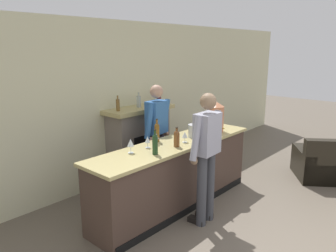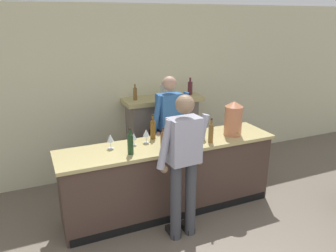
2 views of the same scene
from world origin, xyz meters
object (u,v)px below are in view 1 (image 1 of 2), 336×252
Objects in this scene: wine_bottle_cabernet_heavy at (207,129)px; wine_glass_by_dispenser at (131,143)px; wine_bottle_rose_blush at (155,143)px; wine_glass_back_row at (185,135)px; fireplace_stone at (139,143)px; wine_bottle_merlot_tall at (176,138)px; wine_glass_mid_counter at (156,136)px; person_bartender at (157,133)px; copper_dispenser at (216,117)px; person_customer at (206,153)px; ice_bucket_steel at (194,131)px; wine_glass_near_bucket at (213,120)px; armchair_black at (321,165)px; wine_glass_front_left at (148,140)px; wine_bottle_riesling_slim at (157,132)px.

wine_bottle_cabernet_heavy reaches higher than wine_glass_by_dispenser.
wine_bottle_rose_blush is 2.07× the size of wine_glass_back_row.
fireplace_stone is 4.86× the size of wine_bottle_rose_blush.
wine_bottle_merlot_tall reaches higher than wine_glass_mid_counter.
person_bartender reaches higher than copper_dispenser.
person_customer is 0.78m from ice_bucket_steel.
wine_bottle_cabernet_heavy is 0.42m from wine_glass_back_row.
armchair_black is at bearing -45.50° from wine_glass_near_bucket.
wine_glass_front_left is at bearing 116.23° from person_customer.
wine_bottle_rose_blush is (-0.97, -1.33, 0.47)m from fireplace_stone.
person_bartender is at bearing 101.39° from ice_bucket_steel.
wine_glass_mid_counter is at bearing 156.94° from wine_bottle_cabernet_heavy.
wine_glass_back_row is at bearing -21.79° from wine_glass_front_left.
armchair_black is 6.81× the size of wine_glass_near_bucket.
wine_glass_back_row reaches higher than armchair_black.
fireplace_stone is 1.46m from wine_bottle_cabernet_heavy.
ice_bucket_steel is at bearing 149.15° from armchair_black.
wine_bottle_merlot_tall reaches higher than wine_glass_front_left.
wine_glass_near_bucket is (1.27, -0.11, -0.03)m from wine_bottle_riesling_slim.
person_customer is 11.15× the size of wine_glass_back_row.
person_customer reaches higher than wine_glass_by_dispenser.
wine_glass_by_dispenser is (-1.03, -0.52, 0.15)m from person_bartender.
fireplace_stone is at bearing 76.78° from wine_glass_back_row.
wine_glass_front_left is at bearing -144.44° from person_bartender.
wine_bottle_riesling_slim is (-0.05, 0.84, 0.16)m from person_customer.
wine_glass_near_bucket is at bearing 11.77° from wine_bottle_merlot_tall.
copper_dispenser is at bearing -15.54° from wine_bottle_riesling_slim.
wine_glass_by_dispenser reaches higher than wine_glass_front_left.
ice_bucket_steel is 0.60× the size of wine_bottle_cabernet_heavy.
person_customer reaches higher than armchair_black.
copper_dispenser is 1.08m from wine_bottle_merlot_tall.
wine_glass_back_row is 0.58m from wine_glass_front_left.
copper_dispenser is 3.01× the size of wine_glass_front_left.
wine_glass_mid_counter is at bearing -122.26° from fireplace_stone.
person_bartender is 8.81× the size of ice_bucket_steel.
fireplace_stone is 5.83× the size of wine_bottle_merlot_tall.
wine_bottle_riesling_slim is 0.62m from wine_glass_by_dispenser.
wine_glass_front_left is at bearing -179.67° from wine_glass_near_bucket.
wine_bottle_merlot_tall is 0.65m from wine_bottle_cabernet_heavy.
wine_glass_near_bucket is at bearing -30.91° from person_bartender.
fireplace_stone is 0.90× the size of person_customer.
wine_bottle_cabernet_heavy reaches higher than wine_glass_front_left.
person_customer reaches higher than wine_bottle_riesling_slim.
wine_glass_near_bucket is (1.71, 0.28, -0.02)m from wine_bottle_rose_blush.
wine_bottle_riesling_slim reaches higher than wine_glass_back_row.
person_customer is 9.56× the size of wine_glass_mid_counter.
person_customer reaches higher than copper_dispenser.
wine_glass_mid_counter is (-1.20, 0.20, -0.11)m from copper_dispenser.
wine_glass_by_dispenser is at bearing 132.26° from person_customer.
wine_bottle_riesling_slim is at bearing -135.97° from person_bartender.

